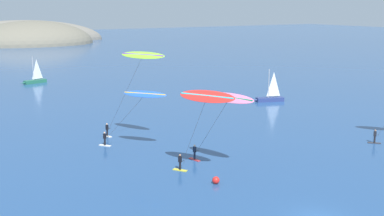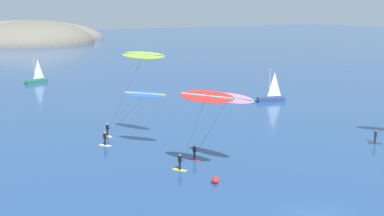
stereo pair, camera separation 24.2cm
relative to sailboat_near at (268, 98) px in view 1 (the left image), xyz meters
The scene contains 8 objects.
headland_island 162.39m from the sailboat_near, 92.76° to the left, with size 78.56×60.01×20.11m.
sailboat_near is the anchor object (origin of this frame).
sailboat_far 51.41m from the sailboat_near, 125.43° to the left, with size 5.94×2.63×5.70m.
kitesurfer_red 39.78m from the sailboat_near, 139.52° to the right, with size 4.06×6.33×8.47m.
kitesurfer_lime 33.66m from the sailboat_near, 158.51° to the right, with size 4.94×9.25×11.13m.
kitesurfer_pink 37.08m from the sailboat_near, 137.24° to the right, with size 3.27×8.03×7.85m.
kitesurfer_blue 34.98m from the sailboat_near, 155.10° to the right, with size 6.03×7.42×6.97m.
marker_buoy 41.12m from the sailboat_near, 137.21° to the right, with size 0.70×0.70×0.70m, color red.
Camera 1 is at (-26.61, -24.37, 16.33)m, focal length 45.00 mm.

